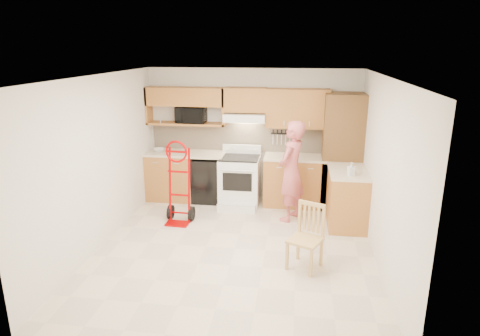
% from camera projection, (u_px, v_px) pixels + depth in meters
% --- Properties ---
extents(floor, '(4.00, 4.50, 0.02)m').
position_uv_depth(floor, '(235.00, 249.00, 6.18)').
color(floor, beige).
rests_on(floor, ground).
extents(ceiling, '(4.00, 4.50, 0.02)m').
position_uv_depth(ceiling, '(235.00, 76.00, 5.47)').
color(ceiling, white).
rests_on(ceiling, ground).
extents(wall_back, '(4.00, 0.02, 2.50)m').
position_uv_depth(wall_back, '(253.00, 135.00, 7.98)').
color(wall_back, silver).
rests_on(wall_back, ground).
extents(wall_front, '(4.00, 0.02, 2.50)m').
position_uv_depth(wall_front, '(196.00, 239.00, 3.68)').
color(wall_front, silver).
rests_on(wall_front, ground).
extents(wall_left, '(0.02, 4.50, 2.50)m').
position_uv_depth(wall_left, '(99.00, 162.00, 6.10)').
color(wall_left, silver).
rests_on(wall_left, ground).
extents(wall_right, '(0.02, 4.50, 2.50)m').
position_uv_depth(wall_right, '(384.00, 174.00, 5.56)').
color(wall_right, silver).
rests_on(wall_right, ground).
extents(backsplash, '(3.92, 0.03, 0.55)m').
position_uv_depth(backsplash, '(253.00, 138.00, 7.97)').
color(backsplash, '#CBB394').
rests_on(backsplash, wall_back).
extents(lower_cab_left, '(0.90, 0.60, 0.90)m').
position_uv_depth(lower_cab_left, '(172.00, 176.00, 8.11)').
color(lower_cab_left, '#B26A28').
rests_on(lower_cab_left, ground).
extents(dishwasher, '(0.60, 0.60, 0.85)m').
position_uv_depth(dishwasher, '(209.00, 179.00, 8.02)').
color(dishwasher, black).
rests_on(dishwasher, ground).
extents(lower_cab_right, '(1.14, 0.60, 0.90)m').
position_uv_depth(lower_cab_right, '(295.00, 181.00, 7.80)').
color(lower_cab_right, '#B26A28').
rests_on(lower_cab_right, ground).
extents(countertop_left, '(1.50, 0.63, 0.04)m').
position_uv_depth(countertop_left, '(186.00, 153.00, 7.94)').
color(countertop_left, beige).
rests_on(countertop_left, lower_cab_left).
extents(countertop_right, '(1.14, 0.63, 0.04)m').
position_uv_depth(countertop_right, '(296.00, 157.00, 7.66)').
color(countertop_right, beige).
rests_on(countertop_right, lower_cab_right).
extents(cab_return_right, '(0.60, 1.00, 0.90)m').
position_uv_depth(cab_return_right, '(347.00, 199.00, 6.92)').
color(cab_return_right, '#B26A28').
rests_on(cab_return_right, ground).
extents(countertop_return, '(0.63, 1.00, 0.04)m').
position_uv_depth(countertop_return, '(349.00, 172.00, 6.79)').
color(countertop_return, beige).
rests_on(countertop_return, cab_return_right).
extents(pantry_tall, '(0.70, 0.60, 2.10)m').
position_uv_depth(pantry_tall, '(342.00, 152.00, 7.52)').
color(pantry_tall, brown).
rests_on(pantry_tall, ground).
extents(upper_cab_left, '(1.50, 0.33, 0.34)m').
position_uv_depth(upper_cab_left, '(186.00, 97.00, 7.77)').
color(upper_cab_left, '#B26A28').
rests_on(upper_cab_left, wall_back).
extents(upper_shelf_mw, '(1.50, 0.33, 0.04)m').
position_uv_depth(upper_shelf_mw, '(187.00, 124.00, 7.91)').
color(upper_shelf_mw, '#B26A28').
rests_on(upper_shelf_mw, wall_back).
extents(upper_cab_center, '(0.76, 0.33, 0.44)m').
position_uv_depth(upper_cab_center, '(246.00, 100.00, 7.63)').
color(upper_cab_center, '#B26A28').
rests_on(upper_cab_center, wall_back).
extents(upper_cab_right, '(1.14, 0.33, 0.70)m').
position_uv_depth(upper_cab_right, '(298.00, 108.00, 7.54)').
color(upper_cab_right, '#B26A28').
rests_on(upper_cab_right, wall_back).
extents(range_hood, '(0.76, 0.46, 0.14)m').
position_uv_depth(range_hood, '(245.00, 117.00, 7.66)').
color(range_hood, white).
rests_on(range_hood, wall_back).
extents(knife_strip, '(0.40, 0.05, 0.29)m').
position_uv_depth(knife_strip, '(281.00, 137.00, 7.85)').
color(knife_strip, black).
rests_on(knife_strip, backsplash).
extents(microwave, '(0.55, 0.37, 0.31)m').
position_uv_depth(microwave, '(191.00, 115.00, 7.85)').
color(microwave, black).
rests_on(microwave, upper_shelf_mw).
extents(range, '(0.73, 0.97, 1.08)m').
position_uv_depth(range, '(239.00, 177.00, 7.74)').
color(range, white).
rests_on(range, ground).
extents(person, '(0.63, 0.74, 1.72)m').
position_uv_depth(person, '(291.00, 171.00, 7.00)').
color(person, '#C3595C').
rests_on(person, ground).
extents(hand_truck, '(0.52, 0.48, 1.28)m').
position_uv_depth(hand_truck, '(178.00, 187.00, 6.93)').
color(hand_truck, '#A40001').
rests_on(hand_truck, ground).
extents(dining_chair, '(0.54, 0.56, 0.89)m').
position_uv_depth(dining_chair, '(305.00, 238.00, 5.52)').
color(dining_chair, '#DEB773').
rests_on(dining_chair, ground).
extents(soap_bottle, '(0.12, 0.13, 0.21)m').
position_uv_depth(soap_bottle, '(351.00, 169.00, 6.50)').
color(soap_bottle, white).
rests_on(soap_bottle, countertop_return).
extents(bowl, '(0.29, 0.29, 0.06)m').
position_uv_depth(bowl, '(159.00, 150.00, 8.00)').
color(bowl, white).
rests_on(bowl, countertop_left).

